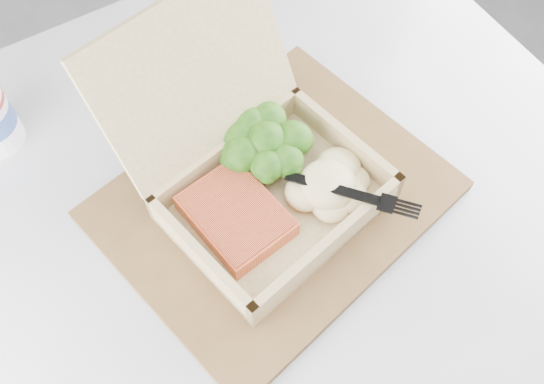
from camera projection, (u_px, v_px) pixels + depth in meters
cafe_table at (281, 279)px, 0.87m from camera, size 0.92×0.92×0.75m
serving_tray at (274, 200)px, 0.71m from camera, size 0.40×0.34×0.02m
takeout_container at (249, 161)px, 0.67m from camera, size 0.25×0.28×0.20m
salmon_fillet at (236, 216)px, 0.66m from camera, size 0.09×0.12×0.02m
broccoli_pile at (266, 146)px, 0.70m from camera, size 0.11×0.11×0.04m
mashed_potatoes at (328, 185)px, 0.68m from camera, size 0.11×0.09×0.04m
plastic_fork at (315, 182)px, 0.66m from camera, size 0.09×0.14×0.02m
receipt at (186, 101)px, 0.79m from camera, size 0.12×0.15×0.00m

